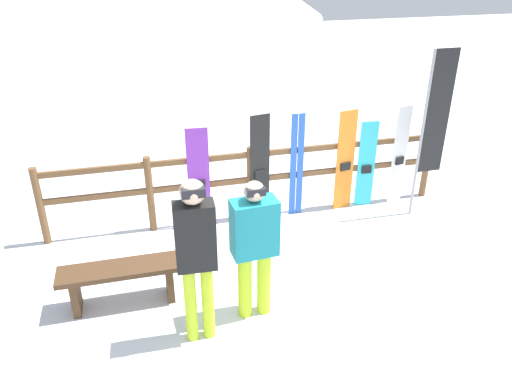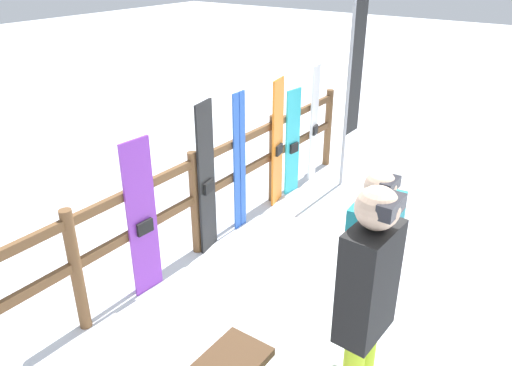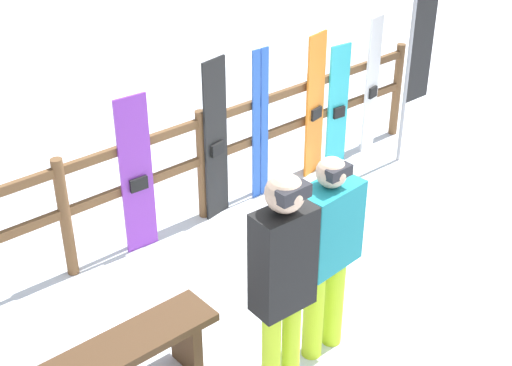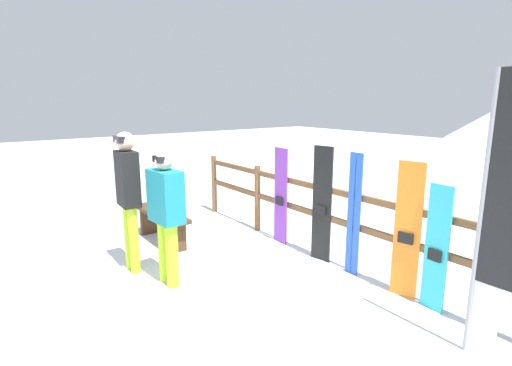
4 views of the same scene
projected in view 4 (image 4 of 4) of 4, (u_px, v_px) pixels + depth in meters
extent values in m
plane|color=white|center=(186.00, 298.00, 4.51)|extent=(40.00, 40.00, 0.00)
cylinder|color=brown|center=(214.00, 184.00, 7.83)|extent=(0.10, 0.10, 1.11)
cylinder|color=brown|center=(257.00, 198.00, 6.71)|extent=(0.10, 0.10, 1.11)
cylinder|color=brown|center=(318.00, 218.00, 5.59)|extent=(0.10, 0.10, 1.11)
cylinder|color=brown|center=(408.00, 248.00, 4.48)|extent=(0.10, 0.10, 1.11)
cube|color=brown|center=(318.00, 215.00, 5.58)|extent=(5.68, 0.05, 0.08)
cube|color=brown|center=(319.00, 188.00, 5.50)|extent=(5.68, 0.05, 0.08)
cube|color=#4C331E|center=(161.00, 213.00, 6.16)|extent=(1.36, 0.36, 0.06)
cube|color=#4C331E|center=(149.00, 221.00, 6.61)|extent=(0.08, 0.29, 0.44)
cube|color=#4C331E|center=(176.00, 238.00, 5.81)|extent=(0.08, 0.29, 0.44)
cylinder|color=#B7D826|center=(129.00, 237.00, 5.21)|extent=(0.12, 0.12, 0.88)
cylinder|color=#B7D826|center=(134.00, 240.00, 5.07)|extent=(0.12, 0.12, 0.88)
cube|color=black|center=(127.00, 179.00, 4.98)|extent=(0.39, 0.23, 0.69)
sphere|color=#D8B293|center=(125.00, 141.00, 4.88)|extent=(0.24, 0.24, 0.24)
cube|color=black|center=(119.00, 139.00, 4.83)|extent=(0.21, 0.08, 0.08)
cylinder|color=#B7D826|center=(165.00, 250.00, 4.87)|extent=(0.15, 0.15, 0.78)
cylinder|color=#B7D826|center=(172.00, 255.00, 4.71)|extent=(0.15, 0.15, 0.78)
cube|color=teal|center=(166.00, 196.00, 4.64)|extent=(0.49, 0.29, 0.62)
sphere|color=#D8B293|center=(164.00, 161.00, 4.56)|extent=(0.21, 0.21, 0.21)
cube|color=black|center=(158.00, 159.00, 4.51)|extent=(0.19, 0.07, 0.07)
cube|color=purple|center=(281.00, 196.00, 6.11)|extent=(0.30, 0.04, 1.48)
cube|color=black|center=(279.00, 201.00, 6.11)|extent=(0.17, 0.04, 0.12)
cube|color=black|center=(322.00, 204.00, 5.41)|extent=(0.29, 0.08, 1.59)
cube|color=black|center=(320.00, 210.00, 5.41)|extent=(0.16, 0.06, 0.12)
cube|color=blue|center=(351.00, 214.00, 5.02)|extent=(0.09, 0.02, 1.56)
cube|color=blue|center=(357.00, 216.00, 4.94)|extent=(0.09, 0.02, 1.56)
cube|color=orange|center=(407.00, 231.00, 4.39)|extent=(0.30, 0.08, 1.55)
cube|color=black|center=(405.00, 238.00, 4.39)|extent=(0.17, 0.06, 0.12)
cube|color=#2DBFCC|center=(436.00, 249.00, 4.14)|extent=(0.27, 0.05, 1.36)
cube|color=black|center=(434.00, 255.00, 4.14)|extent=(0.15, 0.04, 0.12)
cube|color=white|center=(492.00, 256.00, 3.70)|extent=(0.25, 0.07, 1.55)
cube|color=black|center=(490.00, 265.00, 3.70)|extent=(0.14, 0.05, 0.12)
cylinder|color=#99999E|center=(480.00, 219.00, 3.32)|extent=(0.04, 0.04, 2.44)
cube|color=black|center=(512.00, 183.00, 3.09)|extent=(0.36, 0.01, 1.76)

